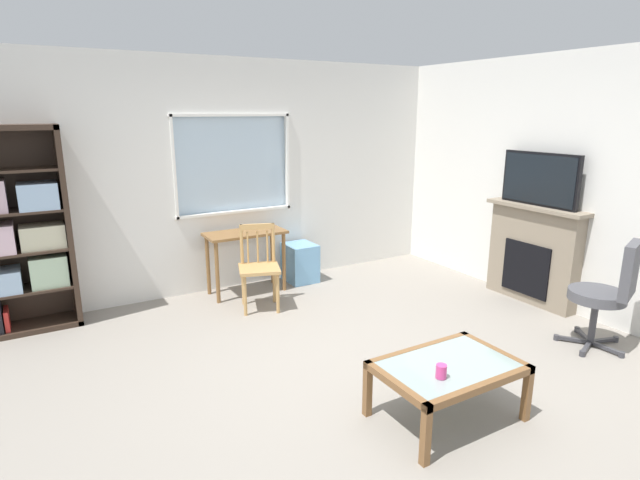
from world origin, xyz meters
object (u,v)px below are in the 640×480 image
(plastic_drawer_unit, at_px, (300,262))
(tv, at_px, (540,179))
(desk_under_window, at_px, (246,243))
(wooden_chair, at_px, (259,266))
(sippy_cup, at_px, (441,371))
(bookshelf, at_px, (16,237))
(coffee_table, at_px, (448,371))
(office_chair, at_px, (609,290))
(fireplace, at_px, (533,254))

(plastic_drawer_unit, bearing_deg, tv, -45.35)
(desk_under_window, xyz_separation_m, tv, (2.60, -1.84, 0.77))
(wooden_chair, distance_m, sippy_cup, 2.63)
(bookshelf, distance_m, desk_under_window, 2.26)
(wooden_chair, xyz_separation_m, coffee_table, (0.29, -2.52, -0.11))
(office_chair, distance_m, sippy_cup, 2.15)
(bookshelf, xyz_separation_m, tv, (4.84, -1.95, 0.44))
(wooden_chair, bearing_deg, tv, -26.51)
(coffee_table, relative_size, sippy_cup, 10.62)
(coffee_table, bearing_deg, sippy_cup, -147.49)
(wooden_chair, height_order, coffee_table, wooden_chair)
(wooden_chair, relative_size, sippy_cup, 10.00)
(plastic_drawer_unit, relative_size, office_chair, 0.47)
(tv, relative_size, office_chair, 0.90)
(sippy_cup, bearing_deg, fireplace, 26.90)
(fireplace, bearing_deg, wooden_chair, 153.64)
(desk_under_window, bearing_deg, bookshelf, 177.19)
(desk_under_window, xyz_separation_m, sippy_cup, (0.06, -3.15, -0.14))
(bookshelf, relative_size, plastic_drawer_unit, 4.13)
(plastic_drawer_unit, bearing_deg, desk_under_window, -176.10)
(bookshelf, xyz_separation_m, fireplace, (4.85, -1.95, -0.38))
(office_chair, xyz_separation_m, sippy_cup, (-2.14, -0.20, -0.10))
(plastic_drawer_unit, xyz_separation_m, tv, (1.87, -1.89, 1.13))
(tv, height_order, sippy_cup, tv)
(plastic_drawer_unit, xyz_separation_m, sippy_cup, (-0.67, -3.20, 0.22))
(desk_under_window, relative_size, sippy_cup, 10.14)
(bookshelf, bearing_deg, coffee_table, -51.90)
(plastic_drawer_unit, height_order, fireplace, fireplace)
(bookshelf, bearing_deg, sippy_cup, -54.87)
(fireplace, relative_size, coffee_table, 1.20)
(fireplace, distance_m, tv, 0.82)
(office_chair, bearing_deg, desk_under_window, 126.68)
(plastic_drawer_unit, bearing_deg, bookshelf, 178.85)
(tv, relative_size, coffee_table, 0.94)
(desk_under_window, bearing_deg, tv, -35.31)
(tv, bearing_deg, fireplace, 0.00)
(plastic_drawer_unit, bearing_deg, office_chair, -63.98)
(coffee_table, height_order, sippy_cup, sippy_cup)
(plastic_drawer_unit, relative_size, coffee_table, 0.49)
(fireplace, bearing_deg, office_chair, -111.08)
(desk_under_window, height_order, office_chair, office_chair)
(office_chair, relative_size, coffee_table, 1.05)
(bookshelf, height_order, office_chair, bookshelf)
(desk_under_window, bearing_deg, sippy_cup, -88.95)
(bookshelf, xyz_separation_m, coffee_table, (2.46, -3.14, -0.58))
(tv, xyz_separation_m, coffee_table, (-2.37, -1.19, -1.02))
(sippy_cup, bearing_deg, desk_under_window, 91.05)
(plastic_drawer_unit, distance_m, sippy_cup, 3.27)
(sippy_cup, bearing_deg, office_chair, 5.25)
(coffee_table, xyz_separation_m, sippy_cup, (-0.17, -0.11, 0.10))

